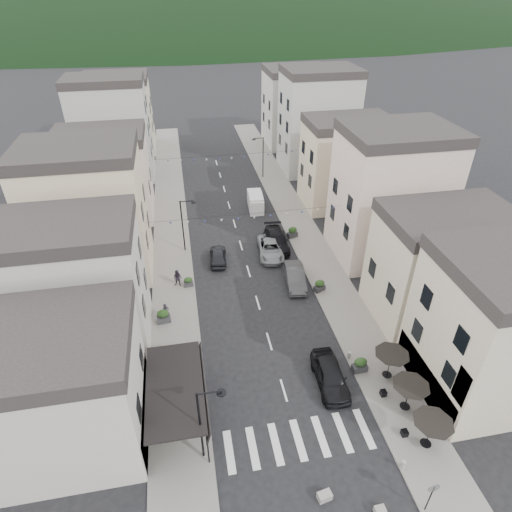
{
  "coord_description": "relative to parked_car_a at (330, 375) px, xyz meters",
  "views": [
    {
      "loc": [
        -5.71,
        -13.61,
        25.18
      ],
      "look_at": [
        0.29,
        18.43,
        3.5
      ],
      "focal_mm": 30.0,
      "sensor_mm": 36.0,
      "label": 1
    }
  ],
  "objects": [
    {
      "name": "planter_lb",
      "position": [
        -9.5,
        13.54,
        -0.25
      ],
      "size": [
        0.9,
        0.51,
        1.0
      ],
      "rotation": [
        0.0,
        0.0,
        0.02
      ],
      "color": "#323234",
      "rests_on": "sidewalk_left"
    },
    {
      "name": "concrete_block_a",
      "position": [
        -2.95,
        -7.84,
        -0.6
      ],
      "size": [
        0.88,
        0.63,
        0.5
      ],
      "primitive_type": "cube",
      "rotation": [
        0.0,
        0.0,
        0.18
      ],
      "color": "gray",
      "rests_on": "ground"
    },
    {
      "name": "traffic_sign",
      "position": [
        2.37,
        -9.5,
        1.07
      ],
      "size": [
        0.7,
        0.07,
        2.7
      ],
      "color": "black",
      "rests_on": "ground"
    },
    {
      "name": "delivery_van",
      "position": [
        -0.22,
        28.42,
        0.17
      ],
      "size": [
        2.07,
        4.5,
        2.1
      ],
      "rotation": [
        0.0,
        0.0,
        -0.08
      ],
      "color": "white",
      "rests_on": "ground"
    },
    {
      "name": "concrete_block_b",
      "position": [
        -0.17,
        -9.15,
        -0.63
      ],
      "size": [
        0.61,
        0.47,
        0.45
      ],
      "primitive_type": "cube",
      "rotation": [
        0.0,
        0.0,
        0.03
      ],
      "color": "gray",
      "rests_on": "ground"
    },
    {
      "name": "bunting_near",
      "position": [
        -3.43,
        16.0,
        4.8
      ],
      "size": [
        19.0,
        0.28,
        0.62
      ],
      "color": "black",
      "rests_on": "ground"
    },
    {
      "name": "ground",
      "position": [
        -3.43,
        -6.0,
        -0.85
      ],
      "size": [
        700.0,
        700.0,
        0.0
      ],
      "primitive_type": "plane",
      "color": "black",
      "rests_on": "ground"
    },
    {
      "name": "planter_rb",
      "position": [
        2.57,
        10.56,
        -0.16
      ],
      "size": [
        1.2,
        0.96,
        1.18
      ],
      "rotation": [
        0.0,
        0.0,
        0.43
      ],
      "color": "#28282A",
      "rests_on": "sidewalk_right"
    },
    {
      "name": "streetlamp_right_far",
      "position": [
        2.39,
        38.0,
        2.85
      ],
      "size": [
        1.7,
        0.56,
        6.0
      ],
      "color": "black",
      "rests_on": "ground"
    },
    {
      "name": "hill_backdrop",
      "position": [
        -3.43,
        294.0,
        -0.85
      ],
      "size": [
        640.0,
        360.0,
        70.0
      ],
      "primitive_type": "ellipsoid",
      "color": "black",
      "rests_on": "ground"
    },
    {
      "name": "planter_la",
      "position": [
        -11.86,
        8.84,
        -0.11
      ],
      "size": [
        1.21,
        0.76,
        1.29
      ],
      "rotation": [
        0.0,
        0.0,
        0.12
      ],
      "color": "#313134",
      "rests_on": "sidewalk_left"
    },
    {
      "name": "pedestrian_a",
      "position": [
        -11.61,
        9.19,
        0.06
      ],
      "size": [
        0.66,
        0.52,
        1.59
      ],
      "primitive_type": "imported",
      "rotation": [
        0.0,
        0.0,
        0.26
      ],
      "color": "black",
      "rests_on": "sidewalk_left"
    },
    {
      "name": "sidewalk_left",
      "position": [
        -10.93,
        26.0,
        -0.79
      ],
      "size": [
        4.0,
        76.0,
        0.12
      ],
      "primitive_type": "cube",
      "color": "slate",
      "rests_on": "ground"
    },
    {
      "name": "cafe_terrace",
      "position": [
        4.27,
        -3.2,
        1.5
      ],
      "size": [
        2.5,
        8.1,
        2.53
      ],
      "color": "black",
      "rests_on": "ground"
    },
    {
      "name": "parked_car_b",
      "position": [
        0.63,
        12.17,
        -0.05
      ],
      "size": [
        2.3,
        5.06,
        1.61
      ],
      "primitive_type": "imported",
      "rotation": [
        0.0,
        0.0,
        -0.12
      ],
      "color": "#37373A",
      "rests_on": "ground"
    },
    {
      "name": "buildings_row_right",
      "position": [
        11.07,
        30.59,
        5.46
      ],
      "size": [
        10.2,
        54.16,
        14.5
      ],
      "color": "beige",
      "rests_on": "ground"
    },
    {
      "name": "parked_car_e",
      "position": [
        -6.23,
        17.34,
        -0.15
      ],
      "size": [
        2.06,
        4.28,
        1.41
      ],
      "primitive_type": "imported",
      "rotation": [
        0.0,
        0.0,
        3.04
      ],
      "color": "black",
      "rests_on": "ground"
    },
    {
      "name": "bunting_far",
      "position": [
        -3.43,
        32.0,
        4.8
      ],
      "size": [
        19.0,
        0.28,
        0.62
      ],
      "color": "black",
      "rests_on": "ground"
    },
    {
      "name": "boutique_awning",
      "position": [
        -10.68,
        -1.0,
        2.26
      ],
      "size": [
        3.77,
        7.5,
        3.28
      ],
      "color": "black",
      "rests_on": "ground"
    },
    {
      "name": "parked_car_c",
      "position": [
        -0.63,
        17.61,
        -0.11
      ],
      "size": [
        2.98,
        5.59,
        1.49
      ],
      "primitive_type": "imported",
      "rotation": [
        0.0,
        0.0,
        -0.1
      ],
      "color": "gray",
      "rests_on": "ground"
    },
    {
      "name": "streetlamp_left_near",
      "position": [
        -9.25,
        -4.0,
        2.85
      ],
      "size": [
        1.7,
        0.56,
        6.0
      ],
      "color": "black",
      "rests_on": "ground"
    },
    {
      "name": "parked_car_d",
      "position": [
        0.35,
        19.04,
        -0.03
      ],
      "size": [
        2.64,
        5.81,
        1.65
      ],
      "primitive_type": "imported",
      "rotation": [
        0.0,
        0.0,
        -0.06
      ],
      "color": "black",
      "rests_on": "ground"
    },
    {
      "name": "streetlamp_left_far",
      "position": [
        -9.25,
        20.0,
        2.85
      ],
      "size": [
        1.7,
        0.56,
        6.0
      ],
      "color": "black",
      "rests_on": "ground"
    },
    {
      "name": "buildings_row_left",
      "position": [
        -17.93,
        31.75,
        5.27
      ],
      "size": [
        10.2,
        54.16,
        14.0
      ],
      "color": "#B5AFA6",
      "rests_on": "ground"
    },
    {
      "name": "sidewalk_right",
      "position": [
        4.07,
        26.0,
        -0.79
      ],
      "size": [
        4.0,
        76.0,
        0.12
      ],
      "primitive_type": "cube",
      "color": "slate",
      "rests_on": "ground"
    },
    {
      "name": "pedestrian_b",
      "position": [
        -10.45,
        13.76,
        0.14
      ],
      "size": [
        1.01,
        0.89,
        1.75
      ],
      "primitive_type": "imported",
      "rotation": [
        0.0,
        0.0,
        -0.31
      ],
      "color": "#27212C",
      "rests_on": "sidewalk_left"
    },
    {
      "name": "bistro_building",
      "position": [
        11.07,
        -2.0,
        4.15
      ],
      "size": [
        10.0,
        8.0,
        10.0
      ],
      "primitive_type": "cube",
      "color": "beige",
      "rests_on": "ground"
    },
    {
      "name": "planter_ra",
      "position": [
        2.57,
        0.65,
        -0.12
      ],
      "size": [
        1.16,
        0.69,
        1.26
      ],
      "rotation": [
        0.0,
        0.0,
        0.07
      ],
      "color": "#2B2C2E",
      "rests_on": "sidewalk_right"
    },
    {
      "name": "bollards",
      "position": [
        -3.43,
        -0.5,
        -0.43
      ],
      "size": [
        11.66,
        10.26,
        0.6
      ],
      "color": "gray",
      "rests_on": "ground"
    },
    {
      "name": "parked_car_a",
      "position": [
        0.0,
        0.0,
        0.0
      ],
      "size": [
        2.21,
        5.09,
        1.71
      ],
      "primitive_type": "imported",
      "rotation": [
        0.0,
        0.0,
        -0.04
      ],
      "color": "black",
      "rests_on": "ground"
    },
    {
      "name": "planter_rc",
      "position": [
        2.57,
        20.55,
        -0.12
      ],
      "size": [
        1.26,
        0.92,
        1.26
      ],
      "rotation": [
        0.0,
        0.0,
        0.29
      ],
      "color": "#2E2E30",
      "rests_on": "sidewalk_right"
    },
    {
      "name": "boutique_building",
      "position": [
        -18.93,
        -1.0,
        3.15
      ],
      "size": [
        12.0,
        8.0,
        8.0
      ],
      "primitive_type": "cube",
      "color": "#B5AFA6",
      "rests_on": "ground"
    }
  ]
}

